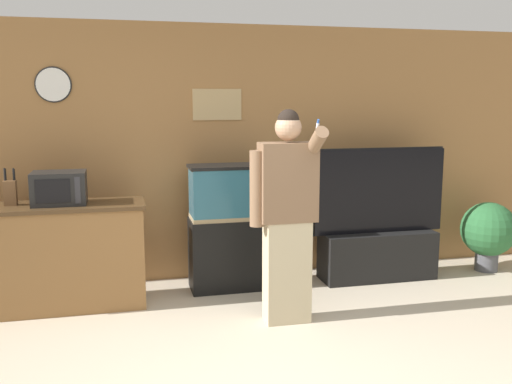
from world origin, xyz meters
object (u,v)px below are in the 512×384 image
(knife_block, at_px, (10,192))
(potted_plant, at_px, (488,231))
(microwave, at_px, (59,188))
(counter_island, at_px, (52,257))
(person_standing, at_px, (286,214))
(aquarium_on_stand, at_px, (234,227))
(tv_on_stand, at_px, (378,241))

(knife_block, xyz_separation_m, potted_plant, (4.79, 0.02, -0.62))
(microwave, height_order, knife_block, knife_block)
(counter_island, height_order, person_standing, person_standing)
(microwave, xyz_separation_m, aquarium_on_stand, (1.59, 0.16, -0.47))
(aquarium_on_stand, xyz_separation_m, person_standing, (0.25, -0.95, 0.31))
(aquarium_on_stand, height_order, potted_plant, aquarium_on_stand)
(counter_island, height_order, aquarium_on_stand, aquarium_on_stand)
(tv_on_stand, bearing_deg, knife_block, -179.07)
(aquarium_on_stand, bearing_deg, microwave, -174.38)
(knife_block, relative_size, potted_plant, 0.43)
(microwave, xyz_separation_m, person_standing, (1.84, -0.79, -0.16))
(microwave, relative_size, aquarium_on_stand, 0.37)
(tv_on_stand, xyz_separation_m, potted_plant, (1.28, -0.03, 0.04))
(microwave, bearing_deg, person_standing, -23.37)
(tv_on_stand, distance_m, person_standing, 1.63)
(microwave, height_order, potted_plant, microwave)
(knife_block, relative_size, tv_on_stand, 0.23)
(tv_on_stand, xyz_separation_m, person_standing, (-1.26, -0.89, 0.52))
(potted_plant, bearing_deg, aquarium_on_stand, 178.11)
(aquarium_on_stand, distance_m, potted_plant, 2.80)
(knife_block, bearing_deg, person_standing, -20.42)
(microwave, relative_size, tv_on_stand, 0.32)
(microwave, height_order, aquarium_on_stand, same)
(counter_island, xyz_separation_m, knife_block, (-0.32, 0.06, 0.59))
(knife_block, height_order, tv_on_stand, tv_on_stand)
(microwave, distance_m, knife_block, 0.41)
(counter_island, xyz_separation_m, person_standing, (1.93, -0.78, 0.45))
(microwave, height_order, tv_on_stand, tv_on_stand)
(tv_on_stand, bearing_deg, microwave, -178.16)
(counter_island, relative_size, tv_on_stand, 1.14)
(tv_on_stand, distance_m, potted_plant, 1.28)
(knife_block, bearing_deg, tv_on_stand, 0.93)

